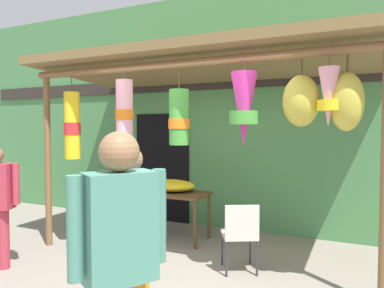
{
  "coord_description": "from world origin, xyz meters",
  "views": [
    {
      "loc": [
        1.82,
        -3.55,
        1.73
      ],
      "look_at": [
        -0.4,
        1.33,
        1.49
      ],
      "focal_mm": 32.63,
      "sensor_mm": 36.0,
      "label": 1
    }
  ],
  "objects_px": {
    "folding_chair": "(240,231)",
    "shopper_by_bananas": "(130,226)",
    "flower_heap_on_table": "(172,185)",
    "display_table": "(167,197)",
    "wicker_basket_by_table": "(98,242)",
    "customer_foreground": "(120,252)"
  },
  "relations": [
    {
      "from": "folding_chair",
      "to": "shopper_by_bananas",
      "type": "distance_m",
      "value": 1.75
    },
    {
      "from": "flower_heap_on_table",
      "to": "shopper_by_bananas",
      "type": "distance_m",
      "value": 2.67
    },
    {
      "from": "display_table",
      "to": "shopper_by_bananas",
      "type": "bearing_deg",
      "value": -68.12
    },
    {
      "from": "display_table",
      "to": "shopper_by_bananas",
      "type": "xyz_separation_m",
      "value": [
        0.98,
        -2.44,
        0.28
      ]
    },
    {
      "from": "wicker_basket_by_table",
      "to": "customer_foreground",
      "type": "relative_size",
      "value": 0.26
    },
    {
      "from": "folding_chair",
      "to": "flower_heap_on_table",
      "type": "bearing_deg",
      "value": 147.95
    },
    {
      "from": "folding_chair",
      "to": "wicker_basket_by_table",
      "type": "height_order",
      "value": "folding_chair"
    },
    {
      "from": "display_table",
      "to": "flower_heap_on_table",
      "type": "bearing_deg",
      "value": 55.39
    },
    {
      "from": "display_table",
      "to": "folding_chair",
      "type": "distance_m",
      "value": 1.64
    },
    {
      "from": "display_table",
      "to": "wicker_basket_by_table",
      "type": "bearing_deg",
      "value": -120.98
    },
    {
      "from": "flower_heap_on_table",
      "to": "customer_foreground",
      "type": "height_order",
      "value": "customer_foreground"
    },
    {
      "from": "flower_heap_on_table",
      "to": "customer_foreground",
      "type": "xyz_separation_m",
      "value": [
        1.36,
        -3.22,
        0.19
      ]
    },
    {
      "from": "shopper_by_bananas",
      "to": "wicker_basket_by_table",
      "type": "bearing_deg",
      "value": 136.55
    },
    {
      "from": "flower_heap_on_table",
      "to": "wicker_basket_by_table",
      "type": "xyz_separation_m",
      "value": [
        -0.62,
        -1.02,
        -0.68
      ]
    },
    {
      "from": "wicker_basket_by_table",
      "to": "shopper_by_bananas",
      "type": "relative_size",
      "value": 0.28
    },
    {
      "from": "wicker_basket_by_table",
      "to": "folding_chair",
      "type": "bearing_deg",
      "value": 4.5
    },
    {
      "from": "folding_chair",
      "to": "wicker_basket_by_table",
      "type": "relative_size",
      "value": 1.9
    },
    {
      "from": "folding_chair",
      "to": "customer_foreground",
      "type": "height_order",
      "value": "customer_foreground"
    },
    {
      "from": "wicker_basket_by_table",
      "to": "shopper_by_bananas",
      "type": "bearing_deg",
      "value": -43.45
    },
    {
      "from": "display_table",
      "to": "shopper_by_bananas",
      "type": "height_order",
      "value": "shopper_by_bananas"
    },
    {
      "from": "shopper_by_bananas",
      "to": "customer_foreground",
      "type": "bearing_deg",
      "value": -59.3
    },
    {
      "from": "display_table",
      "to": "wicker_basket_by_table",
      "type": "relative_size",
      "value": 2.94
    }
  ]
}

